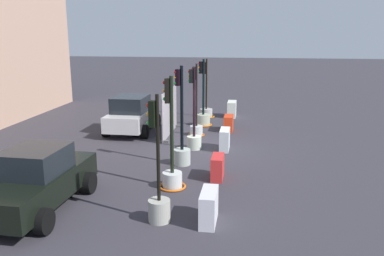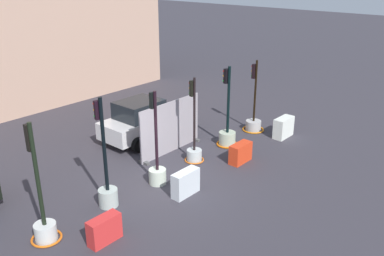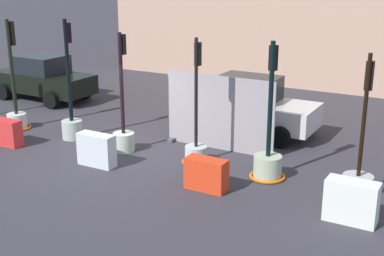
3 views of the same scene
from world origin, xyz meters
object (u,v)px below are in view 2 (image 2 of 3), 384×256
traffic_light_1 (44,220)px  construction_barrier_1 (104,230)px  traffic_light_2 (107,185)px  traffic_light_3 (157,166)px  traffic_light_6 (253,121)px  traffic_light_5 (227,133)px  construction_barrier_4 (283,127)px  car_white_van (143,120)px  construction_barrier_2 (186,183)px  construction_barrier_3 (240,153)px  traffic_light_4 (194,148)px

traffic_light_1 → construction_barrier_1: size_ratio=3.65×
traffic_light_2 → traffic_light_3: size_ratio=1.07×
traffic_light_6 → construction_barrier_1: (-9.85, -1.48, -0.07)m
traffic_light_5 → construction_barrier_4: size_ratio=3.20×
traffic_light_1 → construction_barrier_4: size_ratio=3.28×
construction_barrier_1 → car_white_van: size_ratio=0.24×
traffic_light_6 → traffic_light_5: bearing=-177.7°
traffic_light_1 → traffic_light_3: (4.34, -0.08, 0.01)m
construction_barrier_4 → traffic_light_3: bearing=169.4°
traffic_light_1 → construction_barrier_2: bearing=-17.3°
traffic_light_2 → traffic_light_6: bearing=0.4°
construction_barrier_4 → car_white_van: car_white_van is taller
traffic_light_6 → construction_barrier_1: bearing=-171.4°
traffic_light_1 → construction_barrier_2: (4.39, -1.36, -0.20)m
traffic_light_5 → construction_barrier_1: traffic_light_5 is taller
construction_barrier_3 → traffic_light_2: bearing=165.3°
traffic_light_2 → construction_barrier_4: 8.89m
traffic_light_5 → construction_barrier_4: (2.37, -1.38, -0.09)m
traffic_light_4 → car_white_van: traffic_light_4 is taller
traffic_light_5 → traffic_light_6: size_ratio=1.04×
traffic_light_3 → traffic_light_4: (2.25, 0.20, -0.12)m
traffic_light_5 → construction_barrier_3: bearing=-126.2°
traffic_light_5 → construction_barrier_2: 4.51m
traffic_light_5 → traffic_light_6: 2.20m
traffic_light_2 → construction_barrier_1: 1.94m
traffic_light_6 → construction_barrier_4: traffic_light_6 is taller
traffic_light_1 → construction_barrier_3: traffic_light_1 is taller
traffic_light_2 → traffic_light_4: traffic_light_2 is taller
traffic_light_3 → traffic_light_5: size_ratio=0.99×
construction_barrier_1 → construction_barrier_2: (3.38, -0.01, 0.05)m
traffic_light_2 → construction_barrier_1: bearing=-131.5°
traffic_light_5 → construction_barrier_3: size_ratio=3.42×
traffic_light_3 → construction_barrier_3: 3.56m
construction_barrier_1 → car_white_van: (5.84, 4.67, 0.47)m
traffic_light_1 → traffic_light_5: size_ratio=1.03×
construction_barrier_1 → construction_barrier_4: (10.03, 0.02, 0.06)m
construction_barrier_2 → traffic_light_3: bearing=92.3°
traffic_light_2 → traffic_light_5: bearing=-0.3°
traffic_light_1 → construction_barrier_4: (11.05, -1.33, -0.19)m
construction_barrier_2 → construction_barrier_4: construction_barrier_4 is taller
traffic_light_3 → construction_barrier_3: (3.32, -1.26, -0.27)m
traffic_light_3 → construction_barrier_3: traffic_light_3 is taller
traffic_light_5 → construction_barrier_3: 1.72m
construction_barrier_2 → construction_barrier_4: (6.66, 0.03, 0.01)m
traffic_light_4 → construction_barrier_4: 4.69m
construction_barrier_2 → construction_barrier_3: 3.27m
construction_barrier_4 → traffic_light_5: bearing=149.9°
traffic_light_1 → construction_barrier_3: bearing=-9.9°
traffic_light_1 → traffic_light_6: traffic_light_1 is taller
traffic_light_1 → construction_barrier_4: traffic_light_1 is taller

